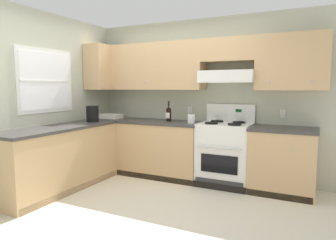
{
  "coord_description": "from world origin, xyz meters",
  "views": [
    {
      "loc": [
        2.01,
        -3.12,
        1.46
      ],
      "look_at": [
        0.13,
        0.7,
        1.0
      ],
      "focal_mm": 32.41,
      "sensor_mm": 36.0,
      "label": 1
    }
  ],
  "objects": [
    {
      "name": "ground_plane",
      "position": [
        0.0,
        0.0,
        0.0
      ],
      "size": [
        7.04,
        7.04,
        0.0
      ],
      "primitive_type": "plane",
      "color": "beige"
    },
    {
      "name": "wall_back",
      "position": [
        0.4,
        1.53,
        1.48
      ],
      "size": [
        4.68,
        0.57,
        2.55
      ],
      "color": "#B7BAA3",
      "rests_on": "ground_plane"
    },
    {
      "name": "wall_left",
      "position": [
        -1.59,
        0.23,
        1.34
      ],
      "size": [
        0.47,
        4.0,
        2.55
      ],
      "color": "#B7BAA3",
      "rests_on": "ground_plane"
    },
    {
      "name": "counter_back_run",
      "position": [
        0.11,
        1.24,
        0.45
      ],
      "size": [
        3.6,
        0.65,
        0.91
      ],
      "color": "tan",
      "rests_on": "ground_plane"
    },
    {
      "name": "counter_left_run",
      "position": [
        -1.24,
        -0.0,
        0.45
      ],
      "size": [
        0.63,
        1.91,
        0.91
      ],
      "color": "tan",
      "rests_on": "ground_plane"
    },
    {
      "name": "stove",
      "position": [
        0.81,
        1.25,
        0.48
      ],
      "size": [
        0.76,
        0.62,
        1.2
      ],
      "color": "white",
      "rests_on": "ground_plane"
    },
    {
      "name": "wine_bottle",
      "position": [
        -0.14,
        1.28,
        1.04
      ],
      "size": [
        0.08,
        0.08,
        0.33
      ],
      "color": "black",
      "rests_on": "counter_back_run"
    },
    {
      "name": "bowl",
      "position": [
        -1.27,
        1.24,
        0.94
      ],
      "size": [
        0.36,
        0.26,
        0.08
      ],
      "color": "white",
      "rests_on": "counter_back_run"
    },
    {
      "name": "bucket",
      "position": [
        -1.2,
        0.68,
        1.04
      ],
      "size": [
        0.21,
        0.21,
        0.25
      ],
      "color": "black",
      "rests_on": "counter_left_run"
    },
    {
      "name": "paper_towel_roll",
      "position": [
        0.3,
        1.17,
        0.98
      ],
      "size": [
        0.11,
        0.11,
        0.14
      ],
      "color": "white",
      "rests_on": "counter_back_run"
    }
  ]
}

